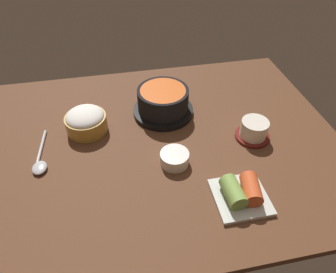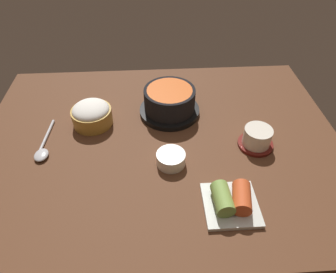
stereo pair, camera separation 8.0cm
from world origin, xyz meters
TOP-DOWN VIEW (x-y plane):
  - dining_table at (0.00, 0.00)cm, footprint 100.00×76.00cm
  - stone_pot at (3.34, 12.10)cm, footprint 18.09×18.09cm
  - rice_bowl at (-19.29, 8.47)cm, footprint 11.45×11.45cm
  - tea_cup_with_saucer at (25.55, -3.68)cm, footprint 9.45×9.45cm
  - banchan_cup_center at (2.31, -8.86)cm, footprint 7.33×7.33cm
  - kimchi_plate at (14.67, -22.58)cm, footprint 12.06×12.06cm
  - spoon at (-31.22, -2.39)cm, footprint 3.60×16.69cm

SIDE VIEW (x-z plane):
  - dining_table at x=0.00cm, z-range 0.00..2.00cm
  - spoon at x=-31.22cm, z-range 1.95..3.30cm
  - banchan_cup_center at x=2.31cm, z-range 2.13..5.45cm
  - kimchi_plate at x=14.67cm, z-range 1.54..6.61cm
  - tea_cup_with_saucer at x=25.55cm, z-range 1.92..7.51cm
  - rice_bowl at x=-19.29cm, z-range 1.99..8.83cm
  - stone_pot at x=3.34cm, z-range 1.95..10.17cm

